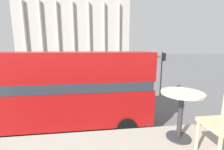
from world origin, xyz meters
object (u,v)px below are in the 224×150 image
at_px(cafe_dining_table, 181,105).
at_px(plaza_building_left, 76,29).
at_px(pedestrian_grey, 67,65).
at_px(pedestrian_olive, 51,65).
at_px(traffic_light_mid, 90,63).
at_px(traffic_light_near, 162,68).
at_px(double_decker_bus, 49,88).

relative_size(cafe_dining_table, plaza_building_left, 0.02).
xyz_separation_m(pedestrian_grey, pedestrian_olive, (-2.99, 0.35, -0.05)).
bearing_deg(traffic_light_mid, traffic_light_near, -49.93).
bearing_deg(pedestrian_olive, double_decker_bus, 87.23).
height_order(cafe_dining_table, pedestrian_grey, cafe_dining_table).
bearing_deg(cafe_dining_table, plaza_building_left, 97.53).
xyz_separation_m(traffic_light_near, pedestrian_olive, (-14.40, 17.91, -1.70)).
xyz_separation_m(double_decker_bus, plaza_building_left, (-3.36, 46.75, 8.42)).
bearing_deg(pedestrian_grey, plaza_building_left, 84.34).
relative_size(double_decker_bus, cafe_dining_table, 14.59).
distance_m(traffic_light_near, traffic_light_mid, 10.25).
height_order(double_decker_bus, traffic_light_near, double_decker_bus).
bearing_deg(double_decker_bus, traffic_light_near, 36.27).
distance_m(plaza_building_left, pedestrian_olive, 26.09).
bearing_deg(cafe_dining_table, traffic_light_near, 65.39).
bearing_deg(pedestrian_olive, traffic_light_near, 111.62).
relative_size(plaza_building_left, pedestrian_grey, 21.34).
height_order(traffic_light_near, traffic_light_mid, traffic_light_near).
relative_size(cafe_dining_table, traffic_light_near, 0.18).
bearing_deg(traffic_light_near, pedestrian_grey, 122.99).
bearing_deg(plaza_building_left, cafe_dining_table, -82.47).
relative_size(traffic_light_near, pedestrian_olive, 2.50).
bearing_deg(pedestrian_olive, plaza_building_left, -113.05).
bearing_deg(cafe_dining_table, pedestrian_olive, 108.22).
distance_m(cafe_dining_table, plaza_building_left, 53.69).
xyz_separation_m(double_decker_bus, traffic_light_mid, (1.97, 12.64, 0.07)).
distance_m(double_decker_bus, cafe_dining_table, 7.11).
distance_m(traffic_light_mid, pedestrian_olive, 12.82).
bearing_deg(traffic_light_mid, cafe_dining_table, -84.95).
height_order(cafe_dining_table, traffic_light_mid, cafe_dining_table).
xyz_separation_m(cafe_dining_table, pedestrian_grey, (-6.46, 28.36, -2.61)).
distance_m(plaza_building_left, traffic_light_near, 44.36).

